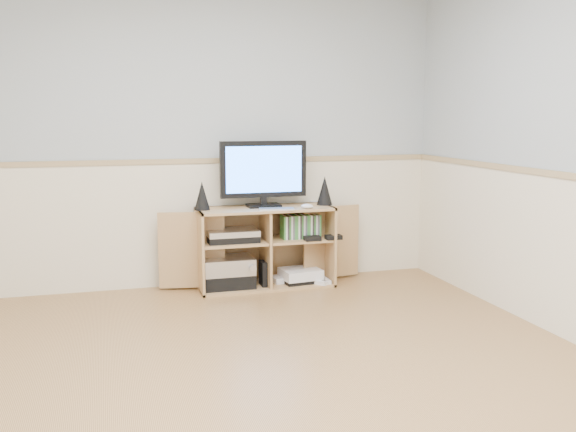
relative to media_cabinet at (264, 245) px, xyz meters
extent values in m
cube|color=#AF884D|center=(-0.49, -2.07, -0.34)|extent=(4.00, 4.50, 0.02)
cube|color=#9EA9AC|center=(-0.49, 0.19, 0.92)|extent=(4.00, 0.02, 2.50)
cube|color=beige|center=(-0.49, 0.18, 0.17)|extent=(4.00, 0.01, 1.00)
cube|color=tan|center=(-0.49, 0.17, 0.69)|extent=(4.00, 0.02, 0.04)
cube|color=tan|center=(0.00, -0.05, -0.32)|extent=(1.09, 0.41, 0.02)
cube|color=tan|center=(0.00, -0.05, 0.31)|extent=(1.09, 0.41, 0.02)
cube|color=tan|center=(-0.53, -0.05, -0.01)|extent=(0.02, 0.41, 0.65)
cube|color=tan|center=(0.53, -0.05, -0.01)|extent=(0.02, 0.41, 0.65)
cube|color=tan|center=(0.00, 0.14, -0.01)|extent=(1.09, 0.02, 0.65)
cube|color=tan|center=(0.00, -0.05, -0.01)|extent=(0.02, 0.39, 0.61)
cube|color=tan|center=(-0.27, -0.05, 0.05)|extent=(0.51, 0.37, 0.02)
cube|color=tan|center=(0.27, -0.05, 0.05)|extent=(0.51, 0.37, 0.02)
cube|color=tan|center=(-0.59, 0.00, -0.01)|extent=(0.52, 0.11, 0.61)
cube|color=tan|center=(0.59, 0.00, -0.01)|extent=(0.52, 0.11, 0.61)
cube|color=black|center=(0.00, 0.00, 0.33)|extent=(0.26, 0.18, 0.02)
cube|color=black|center=(0.00, 0.00, 0.37)|extent=(0.05, 0.04, 0.06)
cube|color=black|center=(0.00, 0.00, 0.62)|extent=(0.70, 0.05, 0.45)
cube|color=#3075FE|center=(0.00, -0.03, 0.62)|extent=(0.62, 0.01, 0.37)
cone|color=black|center=(-0.50, -0.03, 0.43)|extent=(0.12, 0.12, 0.22)
cone|color=black|center=(0.51, -0.03, 0.44)|extent=(0.13, 0.13, 0.24)
cube|color=silver|center=(0.06, -0.19, 0.32)|extent=(0.29, 0.15, 0.01)
ellipsoid|color=white|center=(0.31, -0.19, 0.34)|extent=(0.11, 0.09, 0.04)
cube|color=black|center=(-0.31, -0.05, -0.26)|extent=(0.40, 0.30, 0.11)
cube|color=silver|center=(-0.31, -0.05, -0.14)|extent=(0.40, 0.30, 0.13)
cube|color=black|center=(-0.27, -0.05, 0.08)|extent=(0.40, 0.28, 0.05)
cube|color=silver|center=(-0.27, -0.05, 0.13)|extent=(0.40, 0.28, 0.05)
cube|color=black|center=(-0.03, -0.10, -0.21)|extent=(0.04, 0.14, 0.20)
cube|color=white|center=(0.17, -0.02, -0.29)|extent=(0.23, 0.18, 0.05)
cube|color=black|center=(0.29, -0.07, -0.30)|extent=(0.33, 0.27, 0.03)
cube|color=white|center=(0.29, -0.07, -0.24)|extent=(0.34, 0.29, 0.08)
cube|color=white|center=(0.49, -0.15, -0.30)|extent=(0.04, 0.14, 0.03)
cube|color=white|center=(0.47, 0.01, -0.30)|extent=(0.09, 0.15, 0.03)
cube|color=#3F8C3F|center=(0.29, -0.07, 0.15)|extent=(0.31, 0.13, 0.19)
cube|color=white|center=(0.51, 0.16, 0.27)|extent=(0.12, 0.03, 0.12)
camera|label=1|loc=(-1.23, -5.00, 1.06)|focal=40.00mm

